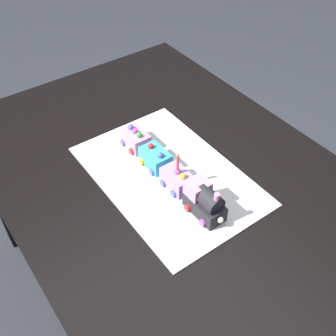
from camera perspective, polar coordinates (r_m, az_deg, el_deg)
ground_plane at (r=1.93m, az=-0.26°, el=-16.07°), size 8.00×8.00×0.00m
dining_table at (r=1.42m, az=-0.35°, el=-3.14°), size 1.40×1.00×0.74m
cake_board at (r=1.31m, az=0.00°, el=-1.01°), size 0.60×0.40×0.00m
cake_locomotive at (r=1.18m, az=5.07°, el=-4.56°), size 0.14×0.08×0.12m
cake_car_flatbed_lavender at (r=1.26m, az=1.30°, el=-1.58°), size 0.10×0.08×0.07m
cake_car_gondola_turquoise at (r=1.33m, az=-1.77°, el=1.38°), size 0.10×0.08×0.07m
cake_car_hopper_bubblegum at (r=1.40m, az=-4.51°, el=4.05°), size 0.10×0.08×0.07m
birthday_candle at (r=1.20m, az=1.32°, el=0.98°), size 0.01×0.01×0.07m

